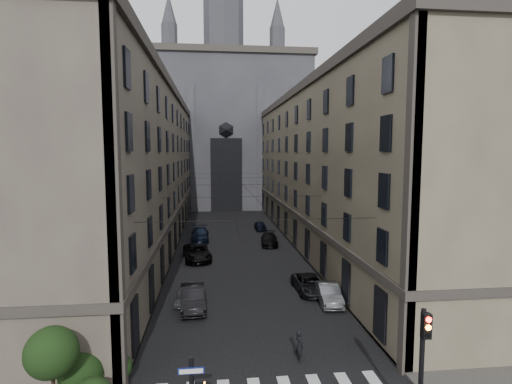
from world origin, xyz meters
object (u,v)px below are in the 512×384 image
object	(u,v)px
traffic_light_right	(423,356)
car_right_near	(329,294)
car_left_far	(200,234)
pedestrian	(299,345)
car_left_near	(187,293)
car_right_midfar	(269,239)
car_left_midfar	(197,252)
gothic_tower	(224,122)
car_left_midnear	(193,298)
car_right_far	(260,226)
car_right_midnear	(309,284)

from	to	relation	value
traffic_light_right	car_right_near	distance (m)	14.34
car_left_far	pedestrian	xyz separation A→B (m)	(6.31, -30.66, 0.07)
traffic_light_right	pedestrian	xyz separation A→B (m)	(-3.65, 6.08, -2.42)
car_left_near	car_right_midfar	bearing A→B (deg)	68.28
traffic_light_right	car_left_far	xyz separation A→B (m)	(-9.95, 36.74, -2.48)
traffic_light_right	car_left_near	distance (m)	18.81
car_left_midfar	car_left_far	world-z (taller)	car_left_midfar
gothic_tower	traffic_light_right	size ratio (longest dim) A/B	11.15
car_left_midnear	pedestrian	xyz separation A→B (m)	(6.15, -8.03, 0.06)
car_right_far	pedestrian	xyz separation A→B (m)	(-2.25, -36.58, 0.24)
car_right_far	car_right_midfar	bearing A→B (deg)	-92.44
car_left_near	car_left_far	bearing A→B (deg)	93.99
car_left_midfar	car_left_near	bearing A→B (deg)	-98.96
car_right_midnear	car_right_far	xyz separation A→B (m)	(-0.91, 26.08, -0.03)
car_right_midfar	pedestrian	size ratio (longest dim) A/B	2.77
gothic_tower	car_right_midfar	bearing A→B (deg)	-83.97
car_left_midnear	pedestrian	bearing A→B (deg)	-57.07
traffic_light_right	car_right_midfar	world-z (taller)	traffic_light_right
car_left_midfar	car_left_far	bearing A→B (deg)	82.43
car_left_near	car_right_far	world-z (taller)	car_left_near
car_right_midnear	pedestrian	xyz separation A→B (m)	(-3.15, -10.50, 0.21)
car_left_midnear	car_right_far	xyz separation A→B (m)	(8.40, 28.55, -0.17)
car_left_midfar	car_right_midfar	bearing A→B (deg)	27.05
gothic_tower	car_left_near	xyz separation A→B (m)	(-4.69, -57.51, -17.14)
pedestrian	car_left_near	bearing A→B (deg)	19.93
car_left_midnear	traffic_light_right	bearing A→B (deg)	-59.75
car_right_midnear	car_right_far	bearing A→B (deg)	89.94
car_left_midnear	car_right_midfar	distance (m)	20.91
gothic_tower	traffic_light_right	bearing A→B (deg)	-85.62
car_right_near	car_left_far	bearing A→B (deg)	119.32
car_left_midfar	car_right_midfar	distance (m)	10.40
traffic_light_right	car_left_far	bearing A→B (deg)	105.16
car_left_far	gothic_tower	bearing A→B (deg)	81.80
car_left_midnear	car_right_midnear	distance (m)	9.63
car_right_midfar	car_left_near	bearing A→B (deg)	-111.26
traffic_light_right	car_right_midfar	distance (m)	33.39
car_left_far	car_right_midnear	distance (m)	22.28
car_left_midfar	car_right_midnear	world-z (taller)	car_left_midfar
car_right_near	car_right_midnear	world-z (taller)	car_right_near
car_left_far	car_right_far	distance (m)	10.40
car_left_far	car_right_midnear	size ratio (longest dim) A/B	1.16
car_right_near	car_right_midnear	bearing A→B (deg)	114.05
car_right_midnear	gothic_tower	bearing A→B (deg)	93.11
car_left_far	car_right_midnear	world-z (taller)	car_left_far
car_left_far	car_right_far	size ratio (longest dim) A/B	1.48
car_left_near	car_left_midfar	xyz separation A→B (m)	(0.32, 11.84, 0.14)
car_left_midnear	car_right_near	xyz separation A→B (m)	(10.17, -0.01, -0.09)
car_left_midnear	car_right_midnear	bearing A→B (deg)	10.31
car_right_near	car_right_far	bearing A→B (deg)	98.35
car_left_midnear	car_right_midfar	size ratio (longest dim) A/B	1.01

